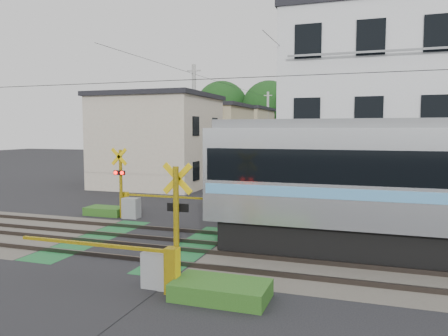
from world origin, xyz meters
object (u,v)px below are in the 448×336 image
(apartment_block, at_px, (397,113))
(pedestrian, at_px, (291,163))
(crossing_signal_near, at_px, (160,260))
(crossing_signal_far, at_px, (130,202))

(apartment_block, bearing_deg, pedestrian, 114.88)
(crossing_signal_near, distance_m, crossing_signal_far, 8.95)
(crossing_signal_near, bearing_deg, apartment_block, 65.78)
(crossing_signal_far, distance_m, pedestrian, 23.27)
(apartment_block, height_order, pedestrian, apartment_block)
(crossing_signal_far, relative_size, apartment_block, 0.46)
(crossing_signal_near, height_order, apartment_block, apartment_block)
(crossing_signal_near, distance_m, apartment_block, 14.95)
(apartment_block, bearing_deg, crossing_signal_near, -114.22)
(crossing_signal_far, height_order, apartment_block, apartment_block)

